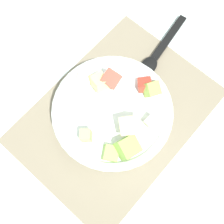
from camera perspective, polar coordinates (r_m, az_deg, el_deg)
The scene contains 4 objects.
ground_plane at distance 0.70m, azimuth 0.76°, elevation -0.66°, with size 2.40×2.40×0.00m, color silver.
placemat at distance 0.69m, azimuth 0.76°, elevation -0.59°, with size 0.43×0.31×0.01m, color #756B56.
salad_bowl at distance 0.65m, azimuth 0.06°, elevation -0.24°, with size 0.25×0.25×0.11m.
serving_spoon at distance 0.75m, azimuth 8.11°, elevation 10.27°, with size 0.20×0.05×0.01m.
Camera 1 is at (-0.17, -0.14, 0.66)m, focal length 50.00 mm.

